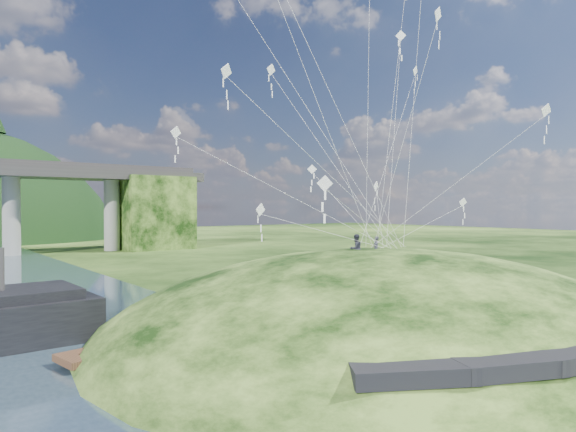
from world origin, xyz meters
TOP-DOWN VIEW (x-y plane):
  - ground at (0.00, 0.00)m, footprint 320.00×320.00m
  - grass_hill at (8.00, 2.00)m, footprint 36.00×32.00m
  - wooden_dock at (-2.52, 6.96)m, footprint 13.67×4.30m
  - kite_flyers at (7.69, 3.47)m, footprint 2.01×1.14m
  - kite_swarm at (6.51, 4.10)m, footprint 21.50×15.14m

SIDE VIEW (x-z plane):
  - grass_hill at x=8.00m, z-range -8.00..5.00m
  - ground at x=0.00m, z-range 0.00..0.00m
  - wooden_dock at x=-2.52m, z-range -0.06..0.91m
  - kite_flyers at x=7.69m, z-range 4.93..6.75m
  - kite_swarm at x=6.51m, z-range 6.46..27.94m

